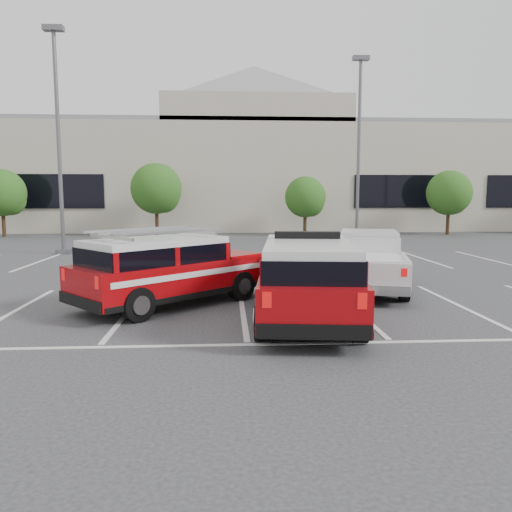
{
  "coord_description": "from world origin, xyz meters",
  "views": [
    {
      "loc": [
        -0.38,
        -11.75,
        2.75
      ],
      "look_at": [
        0.45,
        2.03,
        1.05
      ],
      "focal_mm": 35.0,
      "sensor_mm": 36.0,
      "label": 1
    }
  ],
  "objects": [
    {
      "name": "convention_building",
      "position": [
        0.18,
        31.86,
        4.72
      ],
      "size": [
        60.0,
        16.99,
        13.2
      ],
      "color": "#B8AE9C",
      "rests_on": "ground"
    },
    {
      "name": "tree_mid_right",
      "position": [
        5.09,
        22.05,
        2.5
      ],
      "size": [
        2.77,
        2.77,
        3.99
      ],
      "color": "#3F2B19",
      "rests_on": "ground"
    },
    {
      "name": "light_pole_left",
      "position": [
        -8.0,
        12.0,
        5.19
      ],
      "size": [
        0.9,
        0.6,
        10.24
      ],
      "color": "#59595E",
      "rests_on": "ground"
    },
    {
      "name": "stall_markings",
      "position": [
        0.0,
        4.5,
        0.01
      ],
      "size": [
        23.0,
        15.0,
        0.01
      ],
      "primitive_type": "cube",
      "color": "silver",
      "rests_on": "ground"
    },
    {
      "name": "white_pickup",
      "position": [
        3.84,
        2.68,
        0.66
      ],
      "size": [
        3.17,
        5.72,
        1.66
      ],
      "rotation": [
        0.0,
        0.0,
        -0.25
      ],
      "color": "silver",
      "rests_on": "ground"
    },
    {
      "name": "ground",
      "position": [
        0.0,
        0.0,
        0.0
      ],
      "size": [
        120.0,
        120.0,
        0.0
      ],
      "primitive_type": "plane",
      "color": "#2E2E30",
      "rests_on": "ground"
    },
    {
      "name": "fire_chief_suv",
      "position": [
        1.4,
        -1.05,
        0.79
      ],
      "size": [
        2.62,
        5.66,
        1.92
      ],
      "rotation": [
        0.0,
        0.0,
        -0.12
      ],
      "color": "#93070B",
      "rests_on": "ground"
    },
    {
      "name": "ladder_suv",
      "position": [
        -1.82,
        0.62,
        0.77
      ],
      "size": [
        4.89,
        4.7,
        1.92
      ],
      "rotation": [
        0.0,
        0.0,
        -0.83
      ],
      "color": "#93070B",
      "rests_on": "ground"
    },
    {
      "name": "tree_left",
      "position": [
        -14.91,
        22.05,
        2.77
      ],
      "size": [
        3.07,
        3.07,
        4.42
      ],
      "color": "#3F2B19",
      "rests_on": "ground"
    },
    {
      "name": "light_pole_mid",
      "position": [
        7.0,
        16.0,
        5.19
      ],
      "size": [
        0.9,
        0.6,
        10.24
      ],
      "color": "#59595E",
      "rests_on": "ground"
    },
    {
      "name": "tree_mid_left",
      "position": [
        -4.91,
        22.05,
        3.04
      ],
      "size": [
        3.37,
        3.37,
        4.85
      ],
      "color": "#3F2B19",
      "rests_on": "ground"
    },
    {
      "name": "tree_right",
      "position": [
        15.09,
        22.05,
        2.77
      ],
      "size": [
        3.07,
        3.07,
        4.42
      ],
      "color": "#3F2B19",
      "rests_on": "ground"
    }
  ]
}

